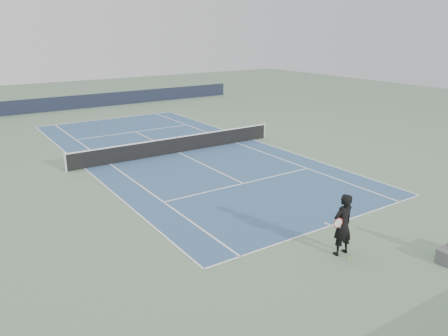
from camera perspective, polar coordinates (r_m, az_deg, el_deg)
ground at (r=25.61m, az=-5.97°, el=2.00°), size 80.00×80.00×0.00m
court_surface at (r=25.61m, az=-5.97°, el=2.02°), size 10.97×23.77×0.01m
tennis_net at (r=25.48m, az=-6.00°, el=3.09°), size 12.90×0.10×1.07m
windscreen_far at (r=41.83m, az=-17.72°, el=8.28°), size 30.00×0.25×1.20m
tennis_player at (r=14.38m, az=15.24°, el=-7.14°), size 0.85×0.58×2.06m
tennis_ball at (r=14.56m, az=16.08°, el=-11.28°), size 0.07×0.07×0.07m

